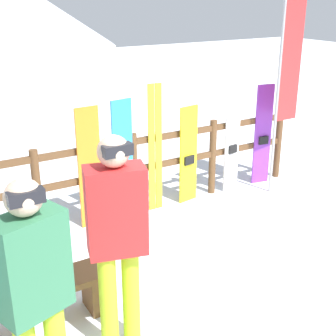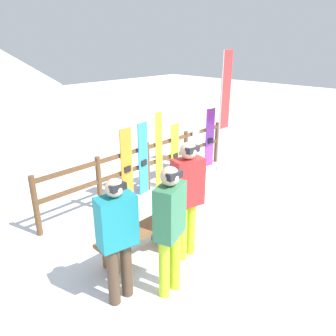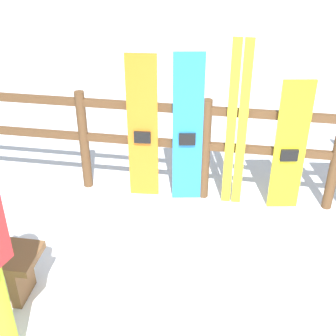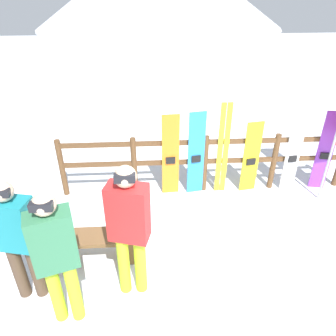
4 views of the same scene
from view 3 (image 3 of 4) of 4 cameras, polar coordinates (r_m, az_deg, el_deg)
fence at (r=4.65m, az=4.61°, el=3.26°), size 5.15×0.10×1.09m
snowboard_orange at (r=4.63m, az=-3.11°, el=4.69°), size 0.30×0.07×1.53m
snowboard_blue at (r=4.55m, az=2.42°, el=4.49°), size 0.29×0.09×1.56m
ski_pair_yellow at (r=4.50m, az=8.38°, el=4.94°), size 0.19×0.02×1.71m
snowboard_yellow at (r=4.60m, az=14.65°, el=2.35°), size 0.30×0.09×1.36m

